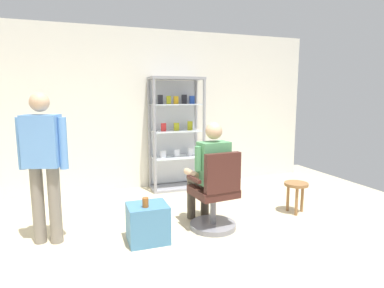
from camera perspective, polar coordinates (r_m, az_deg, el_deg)
The scene contains 9 objects.
ground_plane at distance 3.17m, azimuth 4.79°, elevation -21.67°, with size 7.20×7.20×0.00m, color #C6B793.
back_wall at distance 5.61m, azimuth -7.61°, elevation 6.02°, with size 6.00×0.10×2.70m, color silver.
display_cabinet_main at distance 5.51m, azimuth -2.96°, elevation 2.04°, with size 0.90×0.45×1.90m.
office_chair at distance 3.86m, azimuth 4.20°, elevation -9.55°, with size 0.59×0.56×0.96m.
seated_shopkeeper at distance 3.91m, azimuth 3.05°, elevation -4.45°, with size 0.52×0.59×1.29m.
storage_crate at distance 3.66m, azimuth -7.88°, elevation -13.76°, with size 0.43×0.38×0.42m, color teal.
tea_glass at distance 3.49m, azimuth -8.29°, elevation -10.25°, with size 0.07×0.07×0.10m, color brown.
standing_customer at distance 3.74m, azimuth -24.94°, elevation -2.42°, with size 0.50×0.32×1.63m.
wooden_stool at distance 4.64m, azimuth 18.02°, elevation -7.58°, with size 0.32×0.32×0.42m.
Camera 1 is at (-1.13, -2.49, 1.60)m, focal length 29.98 mm.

